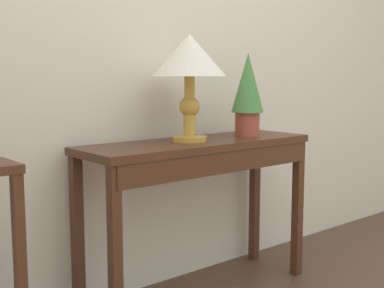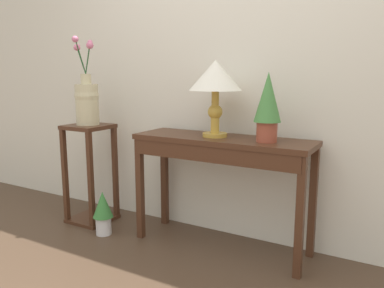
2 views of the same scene
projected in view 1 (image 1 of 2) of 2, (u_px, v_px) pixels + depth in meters
The scene contains 4 objects.
back_wall_with_art at pixel (168, 10), 2.61m from camera, with size 9.00×0.10×2.80m.
console_table at pixel (201, 165), 2.46m from camera, with size 1.20×0.38×0.76m.
table_lamp at pixel (189, 61), 2.38m from camera, with size 0.34×0.34×0.50m.
potted_plant_on_console at pixel (248, 91), 2.61m from camera, with size 0.16×0.16×0.42m.
Camera 1 is at (-1.64, -0.67, 1.06)m, focal length 48.38 mm.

